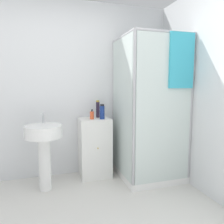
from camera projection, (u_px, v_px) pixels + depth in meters
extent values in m
cube|color=silver|center=(56.00, 90.00, 3.11)|extent=(6.40, 0.06, 2.50)
cube|color=white|center=(148.00, 172.00, 3.21)|extent=(0.83, 0.83, 0.09)
cylinder|color=#B2B2B7|center=(160.00, 105.00, 3.58)|extent=(0.04, 0.04, 1.97)
cylinder|color=#B2B2B7|center=(114.00, 107.00, 3.35)|extent=(0.04, 0.04, 1.97)
cylinder|color=#B2B2B7|center=(191.00, 111.00, 2.83)|extent=(0.04, 0.04, 1.97)
cylinder|color=#B2B2B7|center=(134.00, 114.00, 2.60)|extent=(0.04, 0.04, 1.97)
cylinder|color=#B2B2B7|center=(166.00, 31.00, 2.59)|extent=(0.80, 0.04, 0.04)
cylinder|color=#B2B2B7|center=(139.00, 43.00, 3.34)|extent=(0.80, 0.04, 0.04)
cylinder|color=#B2B2B7|center=(123.00, 36.00, 2.85)|extent=(0.04, 0.80, 0.04)
cylinder|color=#B2B2B7|center=(176.00, 40.00, 3.08)|extent=(0.04, 0.80, 0.04)
cube|color=silver|center=(164.00, 110.00, 2.70)|extent=(0.76, 0.01, 1.85)
cube|color=silver|center=(122.00, 108.00, 2.97)|extent=(0.01, 0.76, 1.85)
cylinder|color=#B7BABF|center=(151.00, 116.00, 3.49)|extent=(0.02, 0.02, 1.48)
cylinder|color=#B7BABF|center=(154.00, 67.00, 3.34)|extent=(0.07, 0.07, 0.04)
cube|color=#38ADC6|center=(182.00, 60.00, 2.66)|extent=(0.33, 0.03, 0.67)
cube|color=white|center=(95.00, 147.00, 3.16)|extent=(0.43, 0.37, 0.85)
sphere|color=gold|center=(98.00, 148.00, 2.97)|extent=(0.02, 0.02, 0.02)
cylinder|color=white|center=(45.00, 164.00, 2.74)|extent=(0.15, 0.15, 0.68)
cylinder|color=white|center=(43.00, 131.00, 2.69)|extent=(0.46, 0.46, 0.15)
cylinder|color=#B7BABF|center=(43.00, 118.00, 2.82)|extent=(0.02, 0.02, 0.13)
cube|color=#B7BABF|center=(43.00, 114.00, 2.78)|extent=(0.02, 0.07, 0.02)
cylinder|color=#E5562D|center=(92.00, 115.00, 3.03)|extent=(0.05, 0.05, 0.11)
cylinder|color=black|center=(92.00, 111.00, 3.03)|extent=(0.02, 0.02, 0.02)
cube|color=black|center=(92.00, 110.00, 3.01)|extent=(0.01, 0.03, 0.01)
cylinder|color=#281E33|center=(98.00, 110.00, 3.18)|extent=(0.05, 0.05, 0.23)
cylinder|color=gold|center=(98.00, 101.00, 3.16)|extent=(0.04, 0.04, 0.02)
cylinder|color=navy|center=(102.00, 113.00, 3.04)|extent=(0.07, 0.07, 0.18)
cylinder|color=black|center=(102.00, 105.00, 3.02)|extent=(0.06, 0.06, 0.02)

